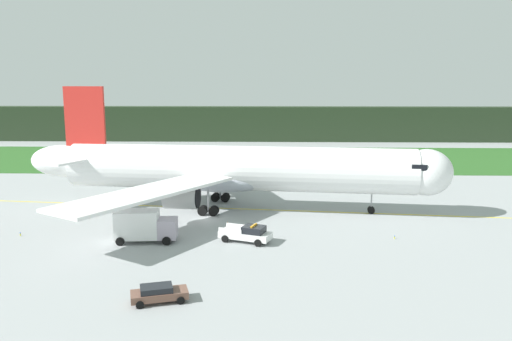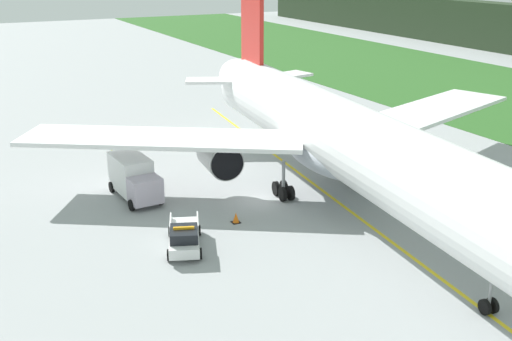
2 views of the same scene
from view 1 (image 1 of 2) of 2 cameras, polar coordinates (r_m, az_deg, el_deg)
The scene contains 11 objects.
ground at distance 62.63m, azimuth -5.80°, elevation -5.46°, with size 320.00×320.00×0.00m, color #989C9E.
grass_verge at distance 110.89m, azimuth -2.60°, elevation 1.35°, with size 320.00×38.17×0.04m, color #2B5C23.
distant_tree_line at distance 143.92m, azimuth -1.67°, elevation 5.24°, with size 288.00×5.81×9.58m, color #243420.
taxiway_centerline_main at distance 67.36m, azimuth -1.92°, elevation -4.30°, with size 71.80×0.30×0.01m, color yellow.
airliner at distance 66.35m, azimuth -2.44°, elevation 0.15°, with size 55.77×48.10×15.93m.
ops_pickup_truck at distance 53.60m, azimuth -1.01°, elevation -7.06°, with size 5.78×3.78×1.94m.
catering_truck at distance 54.63m, azimuth -12.41°, elevation -6.01°, with size 6.47×3.05×3.53m.
staff_car at distance 40.52m, azimuth -10.84°, elevation -13.31°, with size 4.60×2.89×1.30m.
apron_cone at distance 58.65m, azimuth -3.18°, elevation -6.09°, with size 0.64×0.64×0.79m.
taxiway_edge_light_east at distance 56.75m, azimuth 15.23°, elevation -7.19°, with size 0.12×0.12×0.36m.
taxiway_edge_light_west at distance 61.38m, azimuth -24.85°, elevation -6.46°, with size 0.12×0.12×0.40m.
Camera 1 is at (7.84, -59.88, 16.58)m, focal length 35.79 mm.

